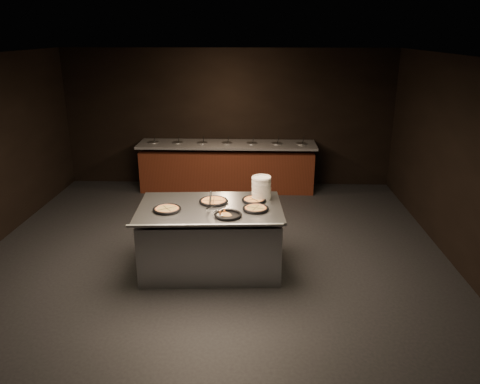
{
  "coord_description": "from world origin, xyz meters",
  "views": [
    {
      "loc": [
        0.65,
        -5.95,
        3.21
      ],
      "look_at": [
        0.4,
        0.3,
        1.06
      ],
      "focal_mm": 35.0,
      "sensor_mm": 36.0,
      "label": 1
    }
  ],
  "objects_px": {
    "pan_veggie_whole": "(167,209)",
    "serving_counter": "(211,239)",
    "plate_stack": "(261,188)",
    "pan_cheese_whole": "(214,201)"
  },
  "relations": [
    {
      "from": "pan_cheese_whole",
      "to": "serving_counter",
      "type": "bearing_deg",
      "value": -102.05
    },
    {
      "from": "pan_veggie_whole",
      "to": "pan_cheese_whole",
      "type": "bearing_deg",
      "value": 29.58
    },
    {
      "from": "plate_stack",
      "to": "serving_counter",
      "type": "bearing_deg",
      "value": -153.76
    },
    {
      "from": "serving_counter",
      "to": "plate_stack",
      "type": "distance_m",
      "value": 1.02
    },
    {
      "from": "serving_counter",
      "to": "pan_veggie_whole",
      "type": "bearing_deg",
      "value": -166.17
    },
    {
      "from": "serving_counter",
      "to": "plate_stack",
      "type": "relative_size",
      "value": 6.27
    },
    {
      "from": "pan_veggie_whole",
      "to": "pan_cheese_whole",
      "type": "height_order",
      "value": "same"
    },
    {
      "from": "plate_stack",
      "to": "pan_cheese_whole",
      "type": "height_order",
      "value": "plate_stack"
    },
    {
      "from": "plate_stack",
      "to": "pan_veggie_whole",
      "type": "xyz_separation_m",
      "value": [
        -1.26,
        -0.52,
        -0.14
      ]
    },
    {
      "from": "pan_veggie_whole",
      "to": "serving_counter",
      "type": "bearing_deg",
      "value": 17.42
    }
  ]
}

